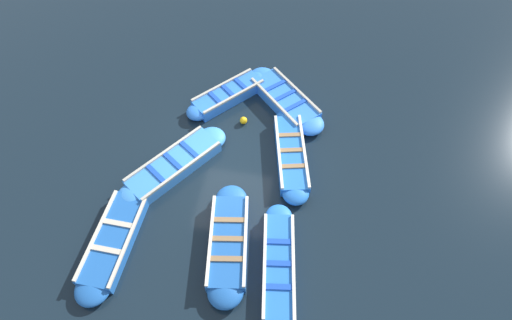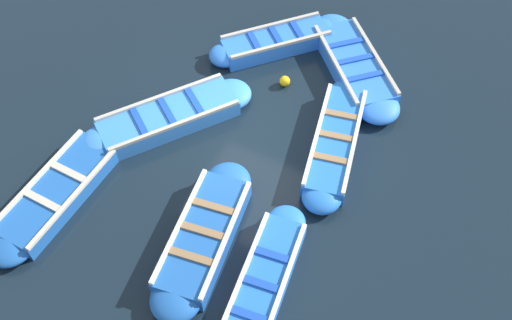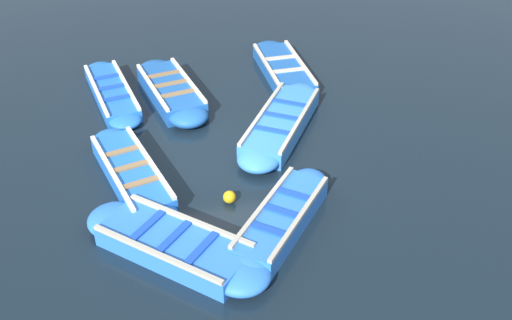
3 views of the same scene
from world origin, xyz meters
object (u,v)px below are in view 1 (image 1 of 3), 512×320
(boat_alongside, at_px, (291,154))
(boat_drifting, at_px, (279,266))
(boat_bow_out, at_px, (228,95))
(boat_broadside, at_px, (174,165))
(boat_centre, at_px, (114,239))
(boat_inner_gap, at_px, (229,242))
(boat_end_of_row, at_px, (285,99))
(buoy_orange_near, at_px, (244,120))

(boat_alongside, relative_size, boat_drifting, 1.01)
(boat_bow_out, distance_m, boat_drifting, 6.21)
(boat_broadside, relative_size, boat_centre, 1.01)
(boat_bow_out, bearing_deg, boat_inner_gap, -77.24)
(boat_bow_out, xyz_separation_m, boat_alongside, (2.43, -2.09, -0.01))
(boat_bow_out, bearing_deg, boat_alongside, -40.71)
(boat_end_of_row, xyz_separation_m, boat_alongside, (0.50, -2.24, -0.00))
(boat_inner_gap, distance_m, boat_drifting, 1.45)
(boat_bow_out, relative_size, buoy_orange_near, 12.01)
(boat_bow_out, bearing_deg, buoy_orange_near, -53.40)
(boat_inner_gap, bearing_deg, boat_end_of_row, 82.29)
(boat_broadside, distance_m, boat_centre, 2.71)
(boat_broadside, distance_m, boat_inner_gap, 3.02)
(boat_broadside, xyz_separation_m, boat_bow_out, (0.96, 3.15, 0.01))
(boat_end_of_row, bearing_deg, boat_drifting, -83.50)
(boat_inner_gap, xyz_separation_m, boat_alongside, (1.24, 3.18, -0.01))
(boat_alongside, bearing_deg, boat_inner_gap, -111.26)
(boat_end_of_row, distance_m, boat_alongside, 2.30)
(boat_end_of_row, height_order, boat_drifting, boat_end_of_row)
(boat_inner_gap, bearing_deg, buoy_orange_near, 96.26)
(boat_inner_gap, relative_size, boat_bow_out, 1.23)
(boat_broadside, bearing_deg, boat_centre, -108.38)
(boat_alongside, bearing_deg, boat_centre, -139.43)
(boat_broadside, distance_m, buoy_orange_near, 2.75)
(boat_broadside, xyz_separation_m, boat_drifting, (3.54, -2.50, -0.04))
(boat_inner_gap, distance_m, boat_bow_out, 5.40)
(boat_alongside, bearing_deg, boat_end_of_row, 102.66)
(boat_centre, height_order, boat_end_of_row, boat_end_of_row)
(boat_bow_out, height_order, buoy_orange_near, boat_bow_out)
(boat_centre, distance_m, boat_end_of_row, 6.96)
(boat_inner_gap, bearing_deg, boat_broadside, 135.37)
(boat_centre, bearing_deg, boat_end_of_row, 57.53)
(boat_bow_out, bearing_deg, boat_broadside, -106.87)
(boat_broadside, height_order, boat_end_of_row, same)
(boat_alongside, distance_m, boat_drifting, 3.56)
(boat_end_of_row, distance_m, buoy_orange_near, 1.65)
(boat_inner_gap, bearing_deg, boat_drifting, -15.22)
(boat_broadside, xyz_separation_m, boat_inner_gap, (2.15, -2.12, 0.01))
(boat_broadside, distance_m, boat_alongside, 3.55)
(boat_end_of_row, bearing_deg, boat_alongside, -77.34)
(boat_bow_out, relative_size, boat_drifting, 0.81)
(boat_broadside, bearing_deg, buoy_orange_near, 52.39)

